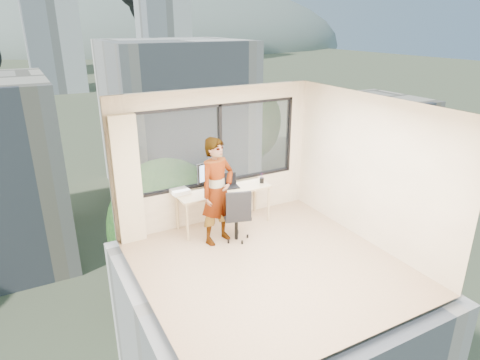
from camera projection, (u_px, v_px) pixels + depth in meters
floor at (269, 265)px, 6.77m from camera, size 4.00×4.00×0.01m
ceiling at (274, 106)px, 5.84m from camera, size 4.00×4.00×0.01m
wall_front at (367, 251)px, 4.66m from camera, size 4.00×0.01×2.60m
wall_left at (141, 219)px, 5.42m from camera, size 0.01×4.00×2.60m
wall_right at (369, 171)px, 7.19m from camera, size 0.01×4.00×2.60m
window_wall at (217, 145)px, 7.90m from camera, size 3.30×0.16×1.55m
curtain at (128, 181)px, 7.15m from camera, size 0.45×0.14×2.30m
desk at (224, 207)px, 8.00m from camera, size 1.80×0.60×0.75m
chair at (236, 213)px, 7.41m from camera, size 0.65×0.65×1.03m
person at (217, 191)px, 7.21m from camera, size 0.80×0.63×1.91m
monitor at (210, 175)px, 7.76m from camera, size 0.57×0.24×0.56m
game_console at (180, 191)px, 7.65m from camera, size 0.34×0.29×0.08m
laptop at (229, 182)px, 7.90m from camera, size 0.40×0.42×0.23m
cellphone at (235, 189)px, 7.87m from camera, size 0.10×0.05×0.01m
pen_cup at (262, 180)px, 8.15m from camera, size 0.09×0.09×0.11m
handbag at (223, 179)px, 8.07m from camera, size 0.29×0.15×0.22m
exterior_ground at (28, 93)px, 110.58m from camera, size 400.00×400.00×0.04m
near_bldg_b at (177, 117)px, 45.50m from camera, size 14.00×13.00×16.00m
near_bldg_c at (363, 144)px, 46.29m from camera, size 12.00×10.00×10.00m
far_tower_b at (52, 33)px, 108.79m from camera, size 13.00×13.00×30.00m
far_tower_c at (164, 37)px, 142.33m from camera, size 15.00×15.00×26.00m
hill_b at (158, 47)px, 319.52m from camera, size 300.00×220.00×96.00m
tree_b at (170, 242)px, 26.74m from camera, size 7.60×7.60×9.00m
tree_c at (247, 129)px, 52.64m from camera, size 8.40×8.40×10.00m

